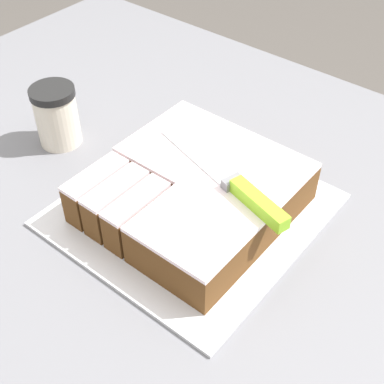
{
  "coord_description": "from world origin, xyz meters",
  "views": [
    {
      "loc": [
        0.46,
        -0.47,
        1.51
      ],
      "look_at": [
        0.07,
        0.02,
        0.92
      ],
      "focal_mm": 50.0,
      "sensor_mm": 36.0,
      "label": 1
    }
  ],
  "objects": [
    {
      "name": "countertop",
      "position": [
        0.0,
        0.0,
        0.44
      ],
      "size": [
        1.4,
        1.1,
        0.88
      ],
      "color": "slate",
      "rests_on": "ground_plane"
    },
    {
      "name": "cake_board",
      "position": [
        0.07,
        0.02,
        0.88
      ],
      "size": [
        0.38,
        0.39,
        0.01
      ],
      "color": "silver",
      "rests_on": "countertop"
    },
    {
      "name": "cake",
      "position": [
        0.07,
        0.02,
        0.92
      ],
      "size": [
        0.29,
        0.3,
        0.07
      ],
      "color": "brown",
      "rests_on": "cake_board"
    },
    {
      "name": "knife",
      "position": [
        0.15,
        0.03,
        0.97
      ],
      "size": [
        0.29,
        0.1,
        0.02
      ],
      "rotation": [
        0.0,
        0.0,
        2.87
      ],
      "color": "silver",
      "rests_on": "cake"
    },
    {
      "name": "coffee_cup",
      "position": [
        -0.25,
        0.01,
        0.94
      ],
      "size": [
        0.08,
        0.08,
        0.12
      ],
      "color": "beige",
      "rests_on": "countertop"
    }
  ]
}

